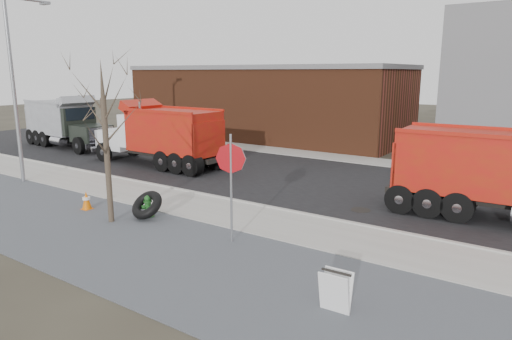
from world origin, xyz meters
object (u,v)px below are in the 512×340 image
Objects in this scene: stop_sign at (231,171)px; dump_truck_grey at (66,121)px; truck_tire at (147,205)px; dump_truck_red_a at (506,172)px; sandwich_board at (335,291)px; dump_truck_red_b at (160,134)px; fire_hydrant at (148,207)px.

dump_truck_grey is at bearing 158.24° from stop_sign.
truck_tire is 17.26m from dump_truck_grey.
dump_truck_red_a is at bearing 46.68° from stop_sign.
dump_truck_grey is (-23.27, 9.41, 1.22)m from sandwich_board.
dump_truck_red_a is at bearing -179.79° from dump_truck_red_b.
sandwich_board is at bearing -14.73° from truck_tire.
dump_truck_red_b is at bearing 145.22° from stop_sign.
truck_tire reaches higher than fire_hydrant.
truck_tire is at bearing 177.54° from stop_sign.
sandwich_board is (7.83, -2.17, 0.11)m from fire_hydrant.
dump_truck_red_b is (-13.76, 8.52, 1.23)m from sandwich_board.
fire_hydrant is at bearing 175.49° from stop_sign.
dump_truck_grey is (-9.51, 0.89, -0.01)m from dump_truck_red_b.
fire_hydrant is 4.15m from stop_sign.
truck_tire is (0.12, -0.14, 0.13)m from fire_hydrant.
dump_truck_grey is (-25.25, 0.99, 0.03)m from dump_truck_red_a.
truck_tire is 0.15× the size of dump_truck_grey.
dump_truck_red_a is (1.98, 8.41, 1.19)m from sandwich_board.
fire_hydrant is 0.09× the size of dump_truck_red_a.
stop_sign is 11.73m from dump_truck_red_b.
dump_truck_red_a is at bearing 33.39° from truck_tire.
dump_truck_grey is (-19.18, 7.51, -0.42)m from stop_sign.
stop_sign is at bearing -134.74° from dump_truck_red_a.
sandwich_board is 8.73m from dump_truck_red_a.
truck_tire is at bearing -148.42° from dump_truck_red_a.
dump_truck_grey is at bearing 179.60° from fire_hydrant.
truck_tire is 3.98m from stop_sign.
dump_truck_red_b reaches higher than fire_hydrant.
dump_truck_red_b is (-15.74, 0.10, 0.03)m from dump_truck_red_a.
stop_sign reaches higher than fire_hydrant.
fire_hydrant is 0.10× the size of dump_truck_red_b.
stop_sign reaches higher than sandwich_board.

